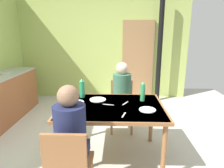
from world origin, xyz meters
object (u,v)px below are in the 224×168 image
dining_table (112,111)px  chair_far_diner (122,102)px  chair_near_diner (69,165)px  water_bottle_green_far (143,92)px  person_near_diner (71,130)px  water_bottle_green_near (82,89)px  person_far_diner (122,89)px

dining_table → chair_far_diner: (0.15, 0.85, -0.19)m
chair_near_diner → water_bottle_green_far: water_bottle_green_far is taller
person_near_diner → water_bottle_green_near: (-0.08, 1.04, 0.11)m
person_far_diner → water_bottle_green_near: size_ratio=2.79×
chair_far_diner → person_far_diner: 0.31m
chair_far_diner → water_bottle_green_far: bearing=112.9°
water_bottle_green_near → water_bottle_green_far: 0.87m
chair_near_diner → person_near_diner: (0.00, 0.14, 0.28)m
chair_far_diner → person_far_diner: size_ratio=1.13×
dining_table → chair_far_diner: size_ratio=1.54×
dining_table → water_bottle_green_near: bearing=143.2°
water_bottle_green_far → dining_table: bearing=-154.6°
person_near_diner → person_far_diner: bearing=70.3°
person_near_diner → chair_near_diner: bearing=-90.0°
person_far_diner → water_bottle_green_far: 0.59m
chair_near_diner → water_bottle_green_near: (-0.08, 1.18, 0.39)m
chair_near_diner → water_bottle_green_near: bearing=93.7°
dining_table → person_near_diner: (-0.36, -0.71, 0.10)m
chair_near_diner → water_bottle_green_far: 1.37m
dining_table → chair_near_diner: size_ratio=1.54×
dining_table → chair_far_diner: bearing=80.1°
chair_far_diner → chair_near_diner: bearing=73.2°
dining_table → water_bottle_green_near: (-0.44, 0.33, 0.20)m
person_near_diner → person_far_diner: 1.52m
dining_table → person_near_diner: 0.81m
water_bottle_green_near → person_near_diner: bearing=-85.8°
person_far_diner → chair_near_diner: bearing=71.9°
chair_far_diner → water_bottle_green_near: 0.88m
person_near_diner → person_far_diner: same height
chair_near_diner → water_bottle_green_near: water_bottle_green_near is taller
chair_near_diner → chair_far_diner: 1.78m
dining_table → water_bottle_green_far: 0.51m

